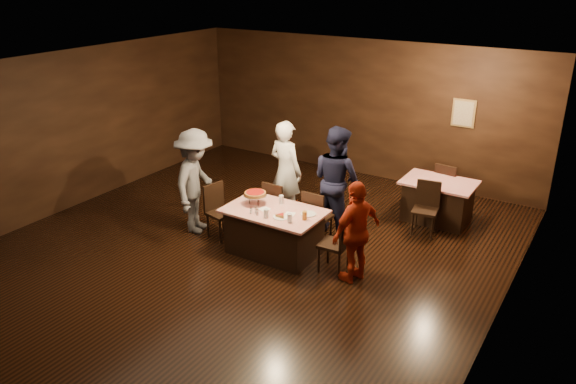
{
  "coord_description": "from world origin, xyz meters",
  "views": [
    {
      "loc": [
        4.99,
        -6.13,
        4.47
      ],
      "look_at": [
        0.52,
        1.06,
        1.0
      ],
      "focal_mm": 35.0,
      "sensor_mm": 36.0,
      "label": 1
    }
  ],
  "objects_px": {
    "main_table": "(274,232)",
    "glass_amber": "(305,216)",
    "diner_red_shirt": "(356,232)",
    "glass_back": "(281,199)",
    "diner_grey_knit": "(196,181)",
    "plate_empty": "(308,214)",
    "chair_back_near": "(425,209)",
    "glass_front_right": "(290,218)",
    "pizza_stand": "(255,194)",
    "chair_back_far": "(448,186)",
    "chair_end_left": "(221,212)",
    "chair_end_right": "(334,243)",
    "diner_navy_hoodie": "(336,180)",
    "chair_far_left": "(278,206)",
    "chair_far_right": "(318,216)",
    "diner_white_jacket": "(286,171)",
    "back_table": "(437,201)",
    "glass_front_left": "(266,213)"
  },
  "relations": [
    {
      "from": "chair_far_right",
      "to": "diner_white_jacket",
      "type": "xyz_separation_m",
      "value": [
        -0.94,
        0.47,
        0.47
      ]
    },
    {
      "from": "back_table",
      "to": "plate_empty",
      "type": "xyz_separation_m",
      "value": [
        -1.32,
        -2.52,
        0.39
      ]
    },
    {
      "from": "chair_end_right",
      "to": "plate_empty",
      "type": "xyz_separation_m",
      "value": [
        -0.55,
        0.15,
        0.3
      ]
    },
    {
      "from": "back_table",
      "to": "chair_far_left",
      "type": "distance_m",
      "value": 2.97
    },
    {
      "from": "diner_navy_hoodie",
      "to": "glass_back",
      "type": "bearing_deg",
      "value": 81.77
    },
    {
      "from": "chair_far_right",
      "to": "glass_back",
      "type": "xyz_separation_m",
      "value": [
        -0.45,
        -0.45,
        0.37
      ]
    },
    {
      "from": "chair_back_far",
      "to": "diner_white_jacket",
      "type": "relative_size",
      "value": 0.5
    },
    {
      "from": "chair_back_far",
      "to": "glass_amber",
      "type": "xyz_separation_m",
      "value": [
        -1.27,
        -3.32,
        0.37
      ]
    },
    {
      "from": "chair_far_right",
      "to": "chair_end_right",
      "type": "bearing_deg",
      "value": 133.82
    },
    {
      "from": "chair_end_left",
      "to": "pizza_stand",
      "type": "xyz_separation_m",
      "value": [
        0.7,
        0.05,
        0.48
      ]
    },
    {
      "from": "main_table",
      "to": "glass_front_right",
      "type": "xyz_separation_m",
      "value": [
        0.45,
        -0.25,
        0.46
      ]
    },
    {
      "from": "diner_navy_hoodie",
      "to": "glass_front_left",
      "type": "height_order",
      "value": "diner_navy_hoodie"
    },
    {
      "from": "chair_back_far",
      "to": "glass_back",
      "type": "relative_size",
      "value": 6.79
    },
    {
      "from": "diner_navy_hoodie",
      "to": "glass_front_right",
      "type": "bearing_deg",
      "value": 108.23
    },
    {
      "from": "chair_far_left",
      "to": "glass_front_right",
      "type": "relative_size",
      "value": 6.79
    },
    {
      "from": "chair_far_left",
      "to": "chair_far_right",
      "type": "distance_m",
      "value": 0.8
    },
    {
      "from": "chair_back_near",
      "to": "glass_front_right",
      "type": "distance_m",
      "value": 2.66
    },
    {
      "from": "back_table",
      "to": "chair_end_right",
      "type": "height_order",
      "value": "chair_end_right"
    },
    {
      "from": "chair_back_near",
      "to": "pizza_stand",
      "type": "bearing_deg",
      "value": -148.36
    },
    {
      "from": "chair_far_right",
      "to": "glass_front_right",
      "type": "height_order",
      "value": "chair_far_right"
    },
    {
      "from": "chair_end_right",
      "to": "chair_back_far",
      "type": "xyz_separation_m",
      "value": [
        0.77,
        3.27,
        0.0
      ]
    },
    {
      "from": "main_table",
      "to": "glass_amber",
      "type": "bearing_deg",
      "value": -4.76
    },
    {
      "from": "chair_back_near",
      "to": "chair_back_far",
      "type": "bearing_deg",
      "value": 81.32
    },
    {
      "from": "main_table",
      "to": "chair_end_left",
      "type": "relative_size",
      "value": 1.68
    },
    {
      "from": "chair_far_left",
      "to": "pizza_stand",
      "type": "height_order",
      "value": "pizza_stand"
    },
    {
      "from": "chair_end_right",
      "to": "glass_front_left",
      "type": "bearing_deg",
      "value": -76.93
    },
    {
      "from": "diner_navy_hoodie",
      "to": "diner_red_shirt",
      "type": "height_order",
      "value": "diner_navy_hoodie"
    },
    {
      "from": "pizza_stand",
      "to": "chair_far_right",
      "type": "bearing_deg",
      "value": 41.19
    },
    {
      "from": "main_table",
      "to": "glass_amber",
      "type": "relative_size",
      "value": 11.43
    },
    {
      "from": "pizza_stand",
      "to": "plate_empty",
      "type": "bearing_deg",
      "value": 6.01
    },
    {
      "from": "chair_end_right",
      "to": "diner_navy_hoodie",
      "type": "xyz_separation_m",
      "value": [
        -0.65,
        1.3,
        0.49
      ]
    },
    {
      "from": "diner_grey_knit",
      "to": "glass_back",
      "type": "distance_m",
      "value": 1.62
    },
    {
      "from": "glass_front_left",
      "to": "glass_front_right",
      "type": "xyz_separation_m",
      "value": [
        0.4,
        0.05,
        0.0
      ]
    },
    {
      "from": "chair_back_near",
      "to": "glass_front_left",
      "type": "distance_m",
      "value": 2.93
    },
    {
      "from": "chair_back_near",
      "to": "glass_amber",
      "type": "relative_size",
      "value": 6.79
    },
    {
      "from": "chair_back_near",
      "to": "diner_grey_knit",
      "type": "bearing_deg",
      "value": -159.24
    },
    {
      "from": "chair_far_left",
      "to": "diner_red_shirt",
      "type": "height_order",
      "value": "diner_red_shirt"
    },
    {
      "from": "chair_end_left",
      "to": "diner_red_shirt",
      "type": "xyz_separation_m",
      "value": [
        2.59,
        -0.06,
        0.32
      ]
    },
    {
      "from": "diner_grey_knit",
      "to": "glass_front_right",
      "type": "height_order",
      "value": "diner_grey_knit"
    },
    {
      "from": "back_table",
      "to": "diner_navy_hoodie",
      "type": "distance_m",
      "value": 2.05
    },
    {
      "from": "diner_red_shirt",
      "to": "main_table",
      "type": "bearing_deg",
      "value": -73.79
    },
    {
      "from": "chair_end_left",
      "to": "chair_back_far",
      "type": "height_order",
      "value": "same"
    },
    {
      "from": "diner_navy_hoodie",
      "to": "glass_front_right",
      "type": "relative_size",
      "value": 13.76
    },
    {
      "from": "diner_white_jacket",
      "to": "chair_far_left",
      "type": "bearing_deg",
      "value": 116.38
    },
    {
      "from": "chair_end_right",
      "to": "diner_white_jacket",
      "type": "distance_m",
      "value": 2.1
    },
    {
      "from": "plate_empty",
      "to": "glass_back",
      "type": "xyz_separation_m",
      "value": [
        -0.6,
        0.15,
        0.06
      ]
    },
    {
      "from": "diner_red_shirt",
      "to": "plate_empty",
      "type": "xyz_separation_m",
      "value": [
        -0.94,
        0.21,
        -0.02
      ]
    },
    {
      "from": "glass_back",
      "to": "chair_far_right",
      "type": "bearing_deg",
      "value": 45.0
    },
    {
      "from": "diner_red_shirt",
      "to": "glass_back",
      "type": "distance_m",
      "value": 1.58
    },
    {
      "from": "main_table",
      "to": "plate_empty",
      "type": "xyz_separation_m",
      "value": [
        0.55,
        0.15,
        0.39
      ]
    }
  ]
}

